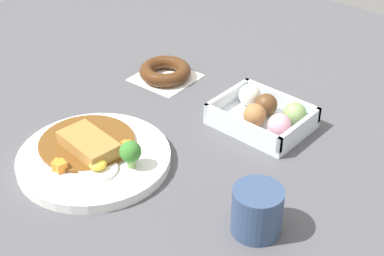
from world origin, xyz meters
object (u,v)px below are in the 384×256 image
(coffee_mug, at_px, (257,211))
(chocolate_ring_donut, at_px, (165,72))
(curry_plate, at_px, (94,156))
(donut_box, at_px, (265,115))

(coffee_mug, bearing_deg, chocolate_ring_donut, -30.47)
(curry_plate, xyz_separation_m, coffee_mug, (-0.31, -0.05, 0.02))
(donut_box, bearing_deg, coffee_mug, 122.91)
(donut_box, height_order, chocolate_ring_donut, donut_box)
(curry_plate, distance_m, chocolate_ring_donut, 0.32)
(curry_plate, relative_size, donut_box, 1.53)
(donut_box, xyz_separation_m, chocolate_ring_donut, (0.27, -0.01, -0.01))
(curry_plate, height_order, coffee_mug, coffee_mug)
(chocolate_ring_donut, bearing_deg, coffee_mug, 149.53)
(curry_plate, distance_m, coffee_mug, 0.31)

